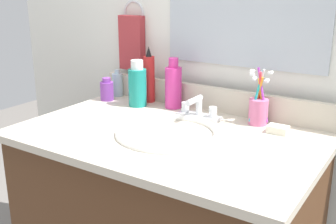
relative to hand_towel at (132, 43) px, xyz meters
name	(u,v)px	position (x,y,z in m)	size (l,w,h in m)	color
countertop	(167,137)	(0.38, -0.32, -0.23)	(0.96, 0.61, 0.03)	beige
backsplash	(210,98)	(0.38, -0.02, -0.18)	(0.96, 0.02, 0.09)	beige
back_wall	(216,143)	(0.38, 0.04, -0.37)	(2.06, 0.04, 1.30)	silver
towel_ring	(134,13)	(0.00, 0.02, 0.12)	(0.10, 0.10, 0.01)	silver
hand_towel	(132,43)	(0.00, 0.00, 0.00)	(0.11, 0.04, 0.22)	#A53338
sink_basin	(168,143)	(0.39, -0.33, -0.25)	(0.33, 0.33, 0.11)	white
faucet	(198,110)	(0.39, -0.13, -0.19)	(0.16, 0.10, 0.08)	silver
bottle_spray_red	(149,78)	(0.12, -0.05, -0.12)	(0.04, 0.04, 0.22)	red
bottle_mouthwash_teal	(137,85)	(0.11, -0.12, -0.14)	(0.07, 0.07, 0.18)	teal
bottle_soap_pink	(173,86)	(0.24, -0.07, -0.14)	(0.06, 0.06, 0.19)	#D8338C
bottle_cream_purple	(107,90)	(-0.04, -0.12, -0.18)	(0.05, 0.05, 0.09)	#7A3899
bottle_gel_clear	(118,84)	(-0.04, -0.05, -0.17)	(0.04, 0.04, 0.11)	silver
cup_pink	(258,108)	(0.59, -0.08, -0.17)	(0.08, 0.08, 0.19)	#D16693
soap_bar	(278,129)	(0.67, -0.13, -0.21)	(0.06, 0.04, 0.02)	white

